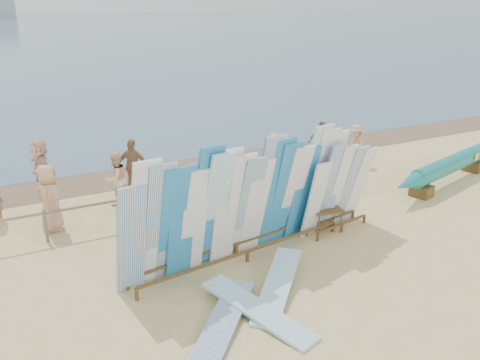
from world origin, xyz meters
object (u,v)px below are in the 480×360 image
beachgoer_8 (285,161)px  beachgoer_4 (133,166)px  beachgoer_2 (116,179)px  beachgoer_0 (50,198)px  beachgoer_extra_0 (356,145)px  beachgoer_10 (321,142)px  outrigger_canoe (451,165)px  beachgoer_6 (274,158)px  flat_board_a (258,316)px  stroller (252,177)px  side_surfboard_rack (339,190)px  beach_chair_right (220,183)px  flat_board_e (224,325)px  beachgoer_11 (41,167)px  main_surfboard_rack (242,205)px  vendor_table (327,219)px  beach_chair_left (206,189)px  flat_board_b (278,293)px

beachgoer_8 → beachgoer_4: bearing=-72.9°
beachgoer_2 → beachgoer_4: beachgoer_4 is taller
beachgoer_0 → beachgoer_extra_0: size_ratio=1.20×
beachgoer_10 → beachgoer_8: (-2.52, -1.43, 0.00)m
outrigger_canoe → beachgoer_6: 6.00m
flat_board_a → beachgoer_2: (-0.92, 7.08, 0.83)m
beachgoer_extra_0 → beachgoer_10: bearing=-108.5°
stroller → beachgoer_extra_0: beachgoer_extra_0 is taller
side_surfboard_rack → beach_chair_right: size_ratio=2.85×
flat_board_e → beach_chair_right: (3.06, 6.63, 0.26)m
beach_chair_right → beachgoer_0: beachgoer_0 is taller
beachgoer_11 → beachgoer_0: (-0.15, -2.98, 0.02)m
flat_board_e → beachgoer_11: bearing=146.0°
beachgoer_10 → beachgoer_0: bearing=-151.4°
main_surfboard_rack → vendor_table: size_ratio=5.96×
side_surfboard_rack → beach_chair_right: side_surfboard_rack is taller
flat_board_e → stroller: (4.12, 6.34, 0.39)m
vendor_table → flat_board_a: 4.41m
flat_board_e → beach_chair_left: 6.80m
beachgoer_10 → beachgoer_6: 2.92m
beachgoer_10 → beachgoer_0: beachgoer_0 is taller
beach_chair_right → beachgoer_extra_0: (5.80, 0.23, 0.51)m
flat_board_a → flat_board_e: 0.72m
beach_chair_right → beachgoer_8: (2.19, -0.46, 0.56)m
flat_board_b → stroller: stroller is taller
stroller → beachgoer_11: size_ratio=0.54×
beachgoer_10 → beachgoer_8: bearing=-130.5°
beachgoer_6 → beachgoer_11: bearing=-44.7°
main_surfboard_rack → beachgoer_4: bearing=92.2°
side_surfboard_rack → vendor_table: side_surfboard_rack is taller
outrigger_canoe → beachgoer_6: (-5.30, 2.80, 0.25)m
vendor_table → beachgoer_2: bearing=145.7°
vendor_table → side_surfboard_rack: bearing=7.1°
flat_board_b → beach_chair_left: beach_chair_left is taller
side_surfboard_rack → beachgoer_0: (-6.85, 3.55, -0.22)m
beach_chair_left → beachgoer_extra_0: bearing=13.0°
beach_chair_left → beachgoer_4: (-1.85, 1.55, 0.60)m
flat_board_a → beachgoer_0: 6.84m
side_surfboard_rack → main_surfboard_rack: bearing=174.4°
outrigger_canoe → beachgoer_11: (-12.44, 5.32, 0.28)m
main_surfboard_rack → flat_board_a: main_surfboard_rack is taller
outrigger_canoe → beach_chair_left: (-7.92, 2.63, -0.35)m
flat_board_b → beachgoer_2: size_ratio=1.63×
beachgoer_10 → beachgoer_extra_0: bearing=-14.5°
beachgoer_0 → main_surfboard_rack: bearing=-129.1°
flat_board_a → beachgoer_8: 7.73m
flat_board_a → stroller: bearing=43.9°
beachgoer_2 → beachgoer_6: bearing=146.3°
outrigger_canoe → beachgoer_2: size_ratio=4.10×
beach_chair_right → beachgoer_2: size_ratio=0.54×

